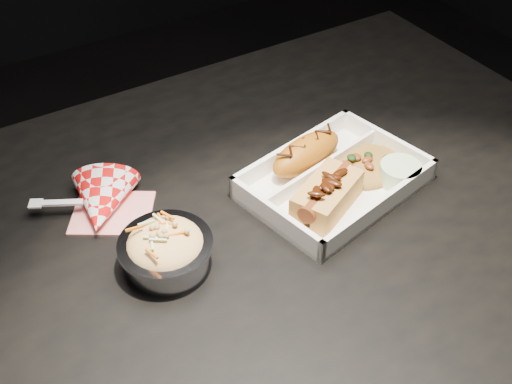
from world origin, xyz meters
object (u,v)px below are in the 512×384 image
at_px(dining_table, 246,264).
at_px(food_tray, 333,183).
at_px(hotdog, 327,194).
at_px(foil_coleslaw_cup, 166,248).
at_px(napkin_fork, 102,203).
at_px(fried_pastry, 306,153).

bearing_deg(dining_table, food_tray, -2.81).
relative_size(food_tray, hotdog, 2.25).
bearing_deg(food_tray, hotdog, -149.23).
bearing_deg(hotdog, dining_table, 132.76).
distance_m(food_tray, foil_coleslaw_cup, 0.27).
bearing_deg(napkin_fork, foil_coleslaw_cup, -47.72).
xyz_separation_m(food_tray, fried_pastry, (-0.01, 0.05, 0.02)).
height_order(dining_table, foil_coleslaw_cup, foil_coleslaw_cup).
distance_m(dining_table, foil_coleslaw_cup, 0.18).
distance_m(food_tray, fried_pastry, 0.06).
height_order(fried_pastry, foil_coleslaw_cup, foil_coleslaw_cup).
distance_m(hotdog, foil_coleslaw_cup, 0.24).
bearing_deg(foil_coleslaw_cup, hotdog, -5.71).
bearing_deg(hotdog, food_tray, 16.98).
bearing_deg(foil_coleslaw_cup, fried_pastry, 14.15).
height_order(fried_pastry, hotdog, hotdog).
relative_size(dining_table, napkin_fork, 6.98).
bearing_deg(dining_table, hotdog, -21.81).
height_order(food_tray, napkin_fork, napkin_fork).
xyz_separation_m(hotdog, napkin_fork, (-0.27, 0.16, -0.02)).
bearing_deg(foil_coleslaw_cup, dining_table, 8.43).
distance_m(dining_table, hotdog, 0.17).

